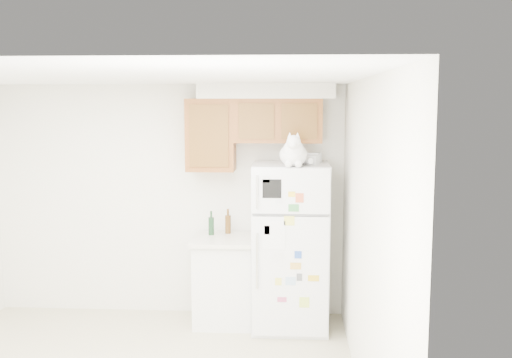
# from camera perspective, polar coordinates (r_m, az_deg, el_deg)

# --- Properties ---
(room_shell) EXTENTS (3.84, 4.04, 2.52)m
(room_shell) POSITION_cam_1_polar(r_m,az_deg,el_deg) (4.82, -11.23, -0.46)
(room_shell) COLOR silver
(room_shell) RESTS_ON ground_plane
(refrigerator) EXTENTS (0.76, 0.78, 1.70)m
(refrigerator) POSITION_cam_1_polar(r_m,az_deg,el_deg) (6.16, 3.30, -6.42)
(refrigerator) COLOR white
(refrigerator) RESTS_ON ground_plane
(base_counter) EXTENTS (0.64, 0.64, 0.92)m
(base_counter) POSITION_cam_1_polar(r_m,az_deg,el_deg) (6.37, -3.03, -9.57)
(base_counter) COLOR white
(base_counter) RESTS_ON ground_plane
(cat) EXTENTS (0.33, 0.48, 0.34)m
(cat) POSITION_cam_1_polar(r_m,az_deg,el_deg) (5.76, 3.61, 2.47)
(cat) COLOR white
(cat) RESTS_ON refrigerator
(storage_box_back) EXTENTS (0.21, 0.18, 0.10)m
(storage_box_back) POSITION_cam_1_polar(r_m,az_deg,el_deg) (6.19, 5.32, 2.07)
(storage_box_back) COLOR white
(storage_box_back) RESTS_ON refrigerator
(storage_box_front) EXTENTS (0.18, 0.16, 0.09)m
(storage_box_front) POSITION_cam_1_polar(r_m,az_deg,el_deg) (6.01, 5.22, 1.86)
(storage_box_front) COLOR white
(storage_box_front) RESTS_ON refrigerator
(bottle_green) EXTENTS (0.06, 0.06, 0.26)m
(bottle_green) POSITION_cam_1_polar(r_m,az_deg,el_deg) (6.35, -4.29, -4.19)
(bottle_green) COLOR #19381E
(bottle_green) RESTS_ON base_counter
(bottle_amber) EXTENTS (0.06, 0.06, 0.26)m
(bottle_amber) POSITION_cam_1_polar(r_m,az_deg,el_deg) (6.41, -2.69, -4.04)
(bottle_amber) COLOR #593814
(bottle_amber) RESTS_ON base_counter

